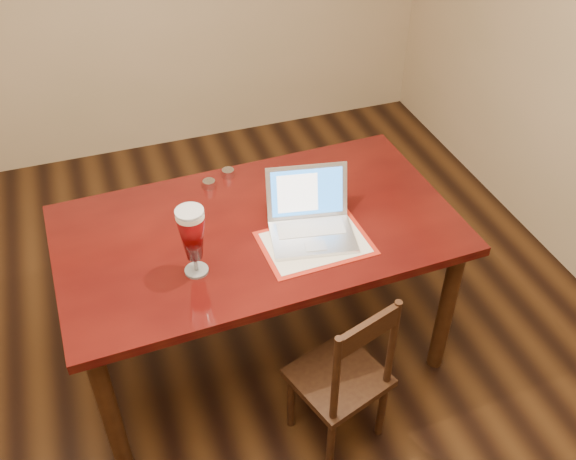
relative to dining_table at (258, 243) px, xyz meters
name	(u,v)px	position (x,y,z in m)	size (l,w,h in m)	color
ground	(215,414)	(-0.33, -0.31, -0.74)	(5.00, 5.00, 0.00)	black
room_shell	(174,76)	(-0.33, -0.31, 1.02)	(4.51, 5.01, 2.71)	tan
dining_table	(258,243)	(0.00, 0.00, 0.00)	(1.81, 1.06, 1.15)	#440C09
dining_chair	(343,378)	(0.19, -0.59, -0.33)	(0.46, 0.45, 0.87)	black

